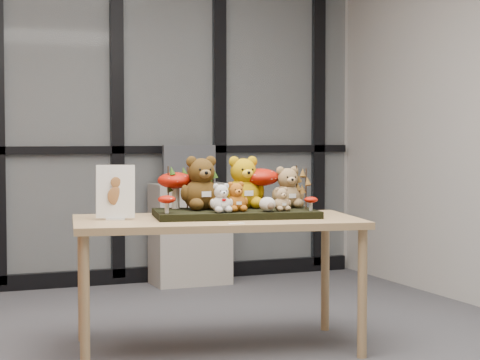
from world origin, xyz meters
name	(u,v)px	position (x,y,z in m)	size (l,w,h in m)	color
room_shell	(149,30)	(0.00, 0.00, 1.68)	(5.00, 5.00, 5.00)	#ABA8A2
glass_partition	(59,102)	(0.00, 2.47, 1.42)	(4.90, 0.06, 2.78)	#2D383F
display_table	(217,230)	(0.44, 0.23, 0.65)	(1.64, 1.03, 0.72)	tan
diorama_tray	(235,213)	(0.57, 0.27, 0.74)	(0.88, 0.44, 0.04)	black
bear_pooh_yellow	(243,180)	(0.65, 0.38, 0.91)	(0.25, 0.22, 0.32)	#BD8C07
bear_brown_medium	(201,180)	(0.40, 0.37, 0.92)	(0.25, 0.23, 0.33)	#462E0F
bear_tan_back	(287,185)	(0.89, 0.30, 0.88)	(0.20, 0.18, 0.26)	olive
bear_small_yellow	(236,195)	(0.53, 0.18, 0.84)	(0.13, 0.12, 0.18)	#A85612
bear_white_bow	(221,196)	(0.44, 0.16, 0.84)	(0.13, 0.12, 0.17)	silver
bear_beige_small	(281,198)	(0.77, 0.12, 0.83)	(0.11, 0.10, 0.14)	#A07F55
plush_cream_hedgehog	(267,204)	(0.68, 0.10, 0.80)	(0.07, 0.06, 0.09)	beige
mushroom_back_left	(176,188)	(0.29, 0.49, 0.87)	(0.20, 0.20, 0.22)	#991004
mushroom_back_right	(260,186)	(0.76, 0.38, 0.88)	(0.22, 0.22, 0.24)	#991004
mushroom_front_left	(167,203)	(0.16, 0.22, 0.81)	(0.09, 0.09, 0.10)	#991004
mushroom_front_right	(311,203)	(0.94, 0.09, 0.80)	(0.07, 0.07, 0.08)	#991004
sprig_green_far_left	(168,188)	(0.24, 0.45, 0.87)	(0.05, 0.05, 0.24)	#15350C
sprig_green_mid_left	(187,188)	(0.36, 0.47, 0.87)	(0.05, 0.05, 0.23)	#15350C
sprig_dry_far_right	(296,186)	(0.95, 0.29, 0.87)	(0.05, 0.05, 0.24)	brown
sprig_dry_mid_right	(306,189)	(0.95, 0.18, 0.87)	(0.05, 0.05, 0.23)	brown
sprig_green_centre	(213,189)	(0.50, 0.46, 0.86)	(0.05, 0.05, 0.22)	#15350C
sign_holder	(116,194)	(-0.09, 0.35, 0.85)	(0.20, 0.10, 0.29)	silver
label_card	(236,223)	(0.43, -0.07, 0.72)	(0.09, 0.03, 0.00)	white
cabinet	(190,234)	(0.97, 2.26, 0.39)	(0.59, 0.34, 0.79)	#9F988E
monitor	(189,164)	(0.97, 2.28, 0.94)	(0.42, 0.04, 0.30)	#494B50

